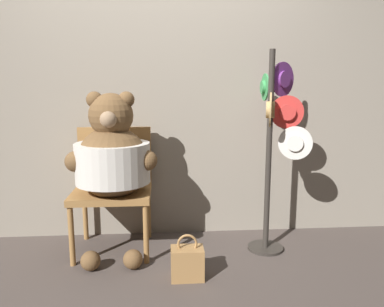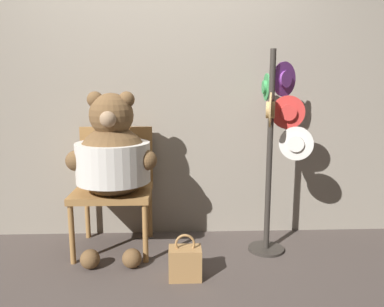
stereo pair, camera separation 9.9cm
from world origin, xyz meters
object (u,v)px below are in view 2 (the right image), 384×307
object	(u,v)px
hat_display_rack	(277,138)
teddy_bear	(113,158)
chair	(114,182)
handbag_on_ground	(185,262)

from	to	relation	value
hat_display_rack	teddy_bear	bearing A→B (deg)	-179.36
chair	handbag_on_ground	distance (m)	0.89
teddy_bear	hat_display_rack	distance (m)	1.23
chair	handbag_on_ground	size ratio (longest dim) A/B	3.03
teddy_bear	handbag_on_ground	xyz separation A→B (m)	(0.52, -0.40, -0.64)
chair	teddy_bear	size ratio (longest dim) A/B	0.76
hat_display_rack	handbag_on_ground	distance (m)	1.12
chair	hat_display_rack	bearing A→B (deg)	-7.28
hat_display_rack	handbag_on_ground	xyz separation A→B (m)	(-0.70, -0.41, -0.78)
chair	teddy_bear	distance (m)	0.29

